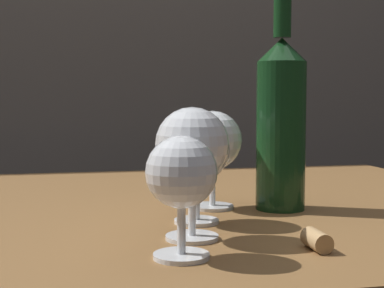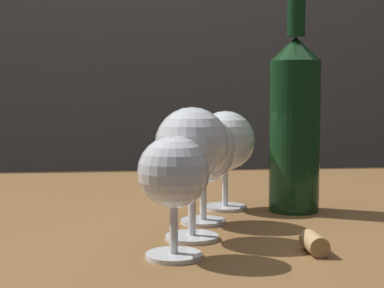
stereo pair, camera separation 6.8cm
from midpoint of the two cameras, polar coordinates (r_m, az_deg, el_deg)
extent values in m
cube|color=brown|center=(0.91, -2.88, -6.95)|extent=(1.26, 0.84, 0.03)
cylinder|color=white|center=(0.62, 1.40, -10.86)|extent=(0.06, 0.06, 0.00)
cylinder|color=white|center=(0.61, 1.41, -7.87)|extent=(0.01, 0.01, 0.06)
sphere|color=white|center=(0.60, 1.42, -2.75)|extent=(0.08, 0.08, 0.08)
ellipsoid|color=beige|center=(0.60, 1.42, -3.11)|extent=(0.07, 0.07, 0.03)
cylinder|color=white|center=(0.70, 2.82, -9.10)|extent=(0.06, 0.06, 0.00)
cylinder|color=white|center=(0.69, 2.84, -5.67)|extent=(0.01, 0.01, 0.08)
sphere|color=white|center=(0.68, 2.86, -0.02)|extent=(0.09, 0.09, 0.09)
ellipsoid|color=#EACC66|center=(0.68, 2.86, 0.19)|extent=(0.08, 0.08, 0.04)
cylinder|color=white|center=(0.78, 3.60, -7.56)|extent=(0.06, 0.06, 0.00)
cylinder|color=white|center=(0.78, 3.61, -5.04)|extent=(0.01, 0.01, 0.06)
sphere|color=white|center=(0.77, 3.64, -0.56)|extent=(0.09, 0.09, 0.09)
ellipsoid|color=maroon|center=(0.77, 3.63, -0.63)|extent=(0.08, 0.08, 0.04)
cylinder|color=white|center=(0.88, 5.46, -6.18)|extent=(0.06, 0.06, 0.00)
cylinder|color=white|center=(0.88, 5.48, -3.78)|extent=(0.01, 0.01, 0.07)
sphere|color=white|center=(0.87, 5.52, 0.35)|extent=(0.09, 0.09, 0.09)
ellipsoid|color=pink|center=(0.87, 5.52, 0.27)|extent=(0.08, 0.08, 0.04)
cylinder|color=#143819|center=(0.87, 12.20, 0.69)|extent=(0.07, 0.07, 0.22)
cone|color=#143819|center=(0.87, 12.35, 9.06)|extent=(0.07, 0.07, 0.04)
cylinder|color=#143819|center=(0.87, 12.41, 12.37)|extent=(0.03, 0.03, 0.07)
cylinder|color=tan|center=(0.66, 14.82, -9.40)|extent=(0.02, 0.04, 0.02)
camera|label=1|loc=(0.03, -87.14, 0.24)|focal=54.64mm
camera|label=2|loc=(0.03, 92.86, -0.24)|focal=54.64mm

